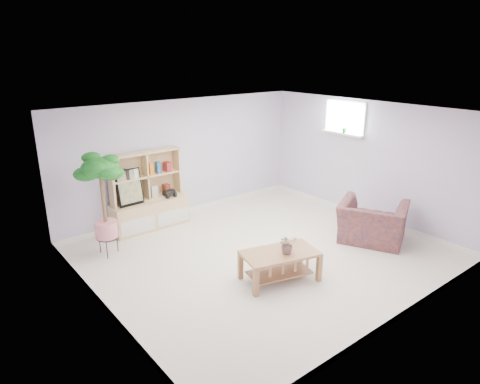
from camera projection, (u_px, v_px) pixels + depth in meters
floor at (263, 254)px, 7.30m from camera, size 5.50×5.00×0.01m
ceiling at (265, 113)px, 6.54m from camera, size 5.50×5.00×0.01m
walls at (264, 187)px, 6.92m from camera, size 5.51×5.01×2.40m
baseboard at (263, 251)px, 7.28m from camera, size 5.50×5.00×0.10m
window at (345, 118)px, 8.73m from camera, size 0.10×0.98×0.68m
window_sill at (342, 133)px, 8.79m from camera, size 0.14×1.00×0.04m
storage_unit at (149, 191)px, 8.16m from camera, size 1.50×0.51×1.50m
poster at (130, 187)px, 7.87m from camera, size 0.50×0.14×0.68m
toy_truck at (170, 193)px, 8.39m from camera, size 0.29×0.20×0.16m
coffee_table at (280, 266)px, 6.42m from camera, size 1.24×0.88×0.46m
table_plant at (288, 244)px, 6.27m from camera, size 0.33×0.31×0.29m
floor_tree at (104, 206)px, 7.02m from camera, size 0.67×0.67×1.76m
armchair at (372, 220)px, 7.66m from camera, size 1.40×1.46×0.85m
sill_plant at (345, 128)px, 8.71m from camera, size 0.14×0.12×0.22m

